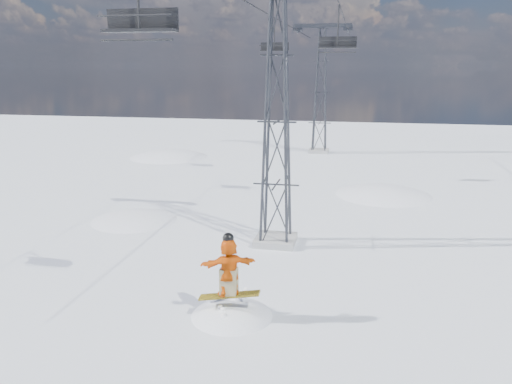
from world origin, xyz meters
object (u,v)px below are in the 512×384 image
(lift_tower_near, at_px, (277,123))
(lift_tower_far, at_px, (321,93))
(snowboarder_jump, at_px, (232,360))
(lift_chair_near, at_px, (140,22))

(lift_tower_near, distance_m, lift_tower_far, 25.00)
(snowboarder_jump, bearing_deg, lift_chair_near, -140.28)
(lift_tower_far, distance_m, lift_chair_near, 33.81)
(lift_tower_near, height_order, snowboarder_jump, lift_tower_near)
(lift_tower_far, xyz_separation_m, snowboarder_jump, (-0.29, -31.97, -7.08))
(lift_tower_far, xyz_separation_m, lift_chair_near, (-2.20, -33.56, 3.44))
(lift_tower_far, bearing_deg, lift_tower_near, -90.00)
(lift_tower_far, height_order, snowboarder_jump, lift_tower_far)
(lift_tower_near, relative_size, snowboarder_jump, 1.67)
(lift_tower_near, xyz_separation_m, lift_chair_near, (-2.20, -8.56, 3.44))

